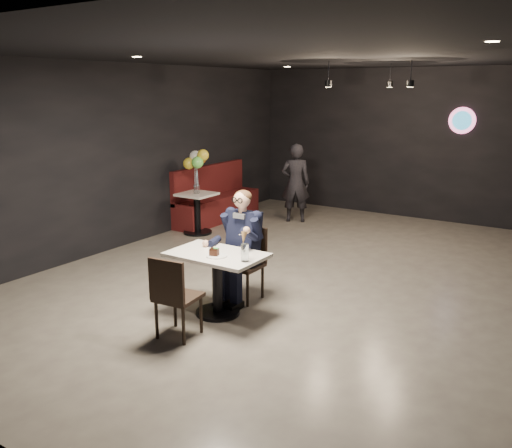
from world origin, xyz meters
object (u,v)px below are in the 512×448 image
Objects in this scene: passerby at (295,183)px; chair_near at (178,295)px; seated_man at (244,244)px; booth_bench at (217,193)px; chair_far at (244,264)px; sundae_glass at (245,253)px; side_table at (197,213)px; balloon_vase at (197,189)px; main_table at (217,284)px.

chair_near is at bearing 77.78° from passerby.
seated_man reaches higher than booth_bench.
chair_near is 0.59× the size of passerby.
sundae_glass is (0.44, -0.61, 0.39)m from chair_far.
chair_near is at bearing -57.50° from booth_bench.
passerby is (-1.47, 3.98, 0.32)m from chair_far.
seated_man is at bearing 83.51° from chair_near.
balloon_vase reaches higher than side_table.
balloon_vase is (-2.96, 2.81, -0.02)m from sundae_glass.
seated_man is (0.00, 0.55, 0.34)m from main_table.
side_table is 2.11m from passerby.
booth_bench reaches higher than balloon_vase.
seated_man is at bearing 82.31° from passerby.
seated_man reaches higher than sundae_glass.
main_table is at bearing 80.02° from passerby.
side_table is at bearing -73.30° from booth_bench.
booth_bench is (-2.82, 3.20, -0.17)m from seated_man.
chair_far is 5.88× the size of balloon_vase.
main_table is 0.65m from seated_man.
chair_near reaches higher than balloon_vase.
balloon_vase is at bearing 138.96° from seated_man.
seated_man is 1.92× the size of side_table.
side_table is at bearing 132.57° from main_table.
main_table is 0.50× the size of booth_bench.
main_table is 0.71× the size of passerby.
sundae_glass is at bearing -54.63° from seated_man.
chair_near is 4.28m from balloon_vase.
chair_far and chair_near have the same top height.
booth_bench is (-3.26, 3.81, -0.29)m from sundae_glass.
chair_near reaches higher than main_table.
passerby is at bearing 30.25° from booth_bench.
main_table is 1.20× the size of chair_near.
seated_man is 0.65× the size of booth_bench.
booth_bench is 1.08m from balloon_vase.
booth_bench is 2.95× the size of side_table.
booth_bench is (-2.82, 3.20, 0.09)m from chair_far.
sundae_glass is 0.26× the size of side_table.
sundae_glass is 0.09× the size of booth_bench.
chair_far is at bearing -48.55° from booth_bench.
sundae_glass reaches higher than side_table.
chair_far is at bearing 125.37° from sundae_glass.
booth_bench is at bearing 116.01° from chair_near.
chair_far is 0.59× the size of passerby.
balloon_vase is at bearing -73.30° from booth_bench.
passerby is (1.35, 0.79, 0.22)m from booth_bench.
main_table is at bearing -47.43° from balloon_vase.
booth_bench is at bearing 106.70° from balloon_vase.
passerby is (-1.47, 3.98, 0.06)m from seated_man.
seated_man is 3.36m from side_table.
main_table is at bearing -90.00° from seated_man.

